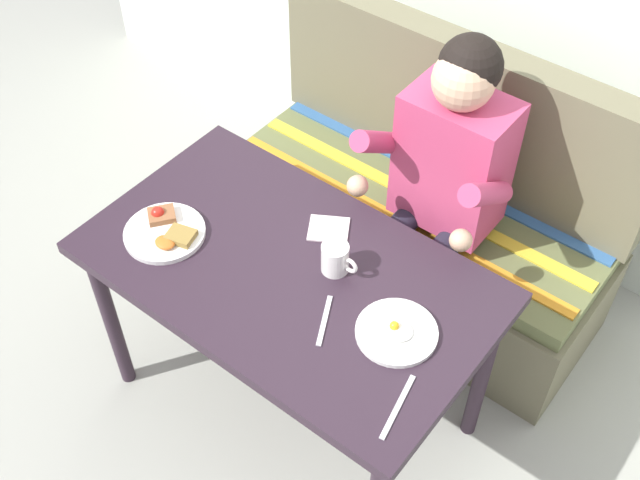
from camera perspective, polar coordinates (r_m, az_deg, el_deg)
ground_plane at (r=2.87m, az=-1.89°, el=-11.57°), size 8.00×8.00×0.00m
table at (r=2.34m, az=-2.27°, el=-3.33°), size 1.20×0.70×0.73m
couch at (r=3.00m, az=7.26°, el=1.74°), size 1.44×0.56×1.00m
person at (r=2.56m, az=8.71°, el=4.55°), size 0.45×0.61×1.21m
plate_breakfast at (r=2.40m, az=-11.08°, el=0.63°), size 0.24×0.24×0.05m
plate_eggs at (r=2.13m, az=5.60°, el=-6.53°), size 0.22×0.22×0.04m
coffee_mug at (r=2.23m, az=1.14°, el=-1.30°), size 0.12×0.08×0.09m
napkin at (r=2.37m, az=0.59°, el=0.82°), size 0.16×0.15×0.01m
fork at (r=2.15m, az=0.32°, el=-5.82°), size 0.09×0.16×0.00m
knife at (r=2.01m, az=5.63°, el=-11.86°), size 0.05×0.20×0.00m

